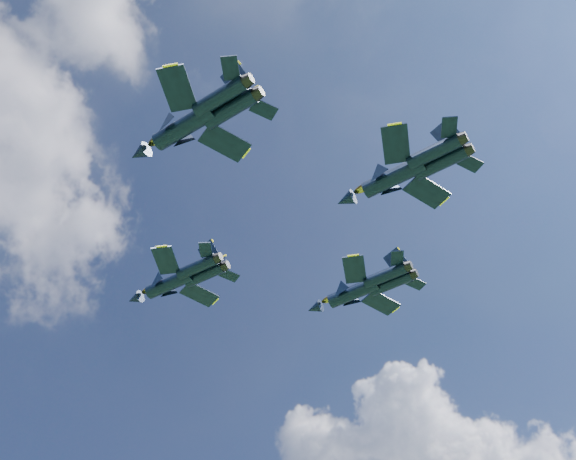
# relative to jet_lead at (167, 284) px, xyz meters

# --- Properties ---
(jet_lead) EXTENTS (11.32, 15.57, 3.68)m
(jet_lead) POSITION_rel_jet_lead_xyz_m (0.00, 0.00, 0.00)
(jet_lead) COLOR black
(jet_left) EXTENTS (12.38, 16.78, 3.95)m
(jet_left) POSITION_rel_jet_lead_xyz_m (-12.25, -21.54, -1.93)
(jet_left) COLOR black
(jet_right) EXTENTS (11.73, 16.05, 3.79)m
(jet_right) POSITION_rel_jet_lead_xyz_m (18.89, -13.02, 0.41)
(jet_right) COLOR black
(jet_slot) EXTENTS (12.55, 17.10, 4.03)m
(jet_slot) POSITION_rel_jet_lead_xyz_m (9.79, -29.06, 0.64)
(jet_slot) COLOR black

